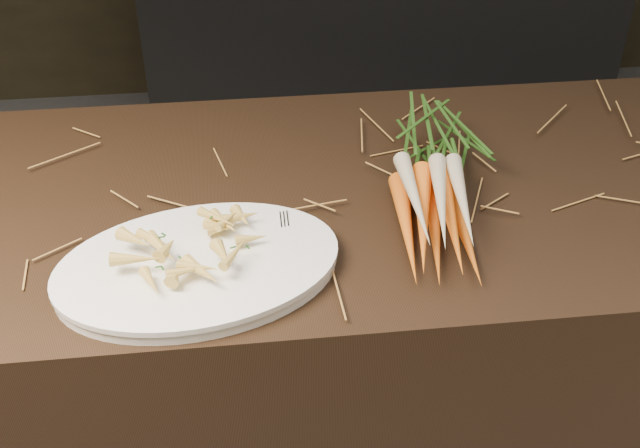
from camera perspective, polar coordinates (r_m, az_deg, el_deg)
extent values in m
cube|color=black|center=(1.67, 5.13, -10.20)|extent=(2.40, 0.70, 0.90)
cube|color=black|center=(3.30, 4.11, 13.88)|extent=(1.80, 0.60, 0.80)
cone|color=orange|center=(1.25, 6.19, -0.29)|extent=(0.06, 0.27, 0.03)
cone|color=orange|center=(1.25, 8.16, -0.34)|extent=(0.08, 0.27, 0.03)
cone|color=orange|center=(1.26, 10.12, -0.39)|extent=(0.05, 0.27, 0.03)
cone|color=orange|center=(1.23, 7.32, 0.46)|extent=(0.09, 0.27, 0.03)
cone|color=orange|center=(1.23, 9.28, 0.40)|extent=(0.07, 0.27, 0.03)
cone|color=beige|center=(1.23, 6.76, 1.78)|extent=(0.04, 0.25, 0.04)
cone|color=beige|center=(1.22, 8.59, 1.61)|extent=(0.08, 0.25, 0.04)
cone|color=beige|center=(1.24, 10.09, 1.68)|extent=(0.06, 0.25, 0.04)
ellipsoid|color=#39651C|center=(1.43, 7.61, 6.21)|extent=(0.20, 0.25, 0.09)
cube|color=silver|center=(1.19, -1.53, -1.92)|extent=(0.02, 0.16, 0.00)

